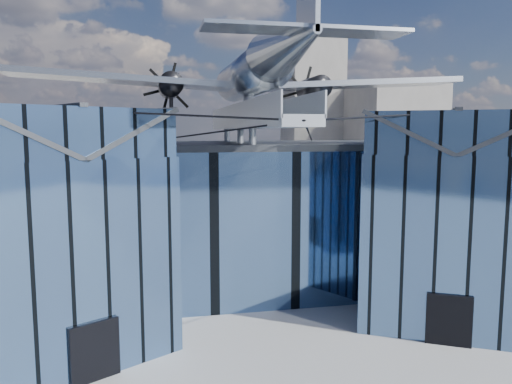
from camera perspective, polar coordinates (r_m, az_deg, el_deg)
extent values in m
plane|color=gray|center=(28.64, 0.87, -14.94)|extent=(120.00, 120.00, 0.00)
cube|color=#4C6E9C|center=(35.90, -2.34, -2.56)|extent=(28.00, 14.00, 9.50)
cube|color=#2A2D32|center=(35.42, -2.38, 5.36)|extent=(28.00, 14.00, 0.40)
cube|color=#4C6E9C|center=(26.00, -21.93, -6.75)|extent=(11.79, 11.43, 9.50)
cube|color=#4C6E9C|center=(25.31, -22.53, 6.25)|extent=(11.56, 11.20, 2.20)
cube|color=#2A2D32|center=(26.15, -17.86, 6.45)|extent=(7.98, 9.23, 2.40)
cube|color=#2A2D32|center=(25.33, -22.65, 8.85)|extent=(4.30, 7.10, 0.18)
cube|color=black|center=(23.49, -17.95, -16.93)|extent=(2.03, 1.32, 2.60)
cube|color=black|center=(27.80, -13.16, -5.55)|extent=(0.34, 0.34, 9.50)
cube|color=#4C6E9C|center=(30.44, 21.05, -4.75)|extent=(11.79, 11.43, 9.50)
cube|color=#4C6E9C|center=(29.85, 21.54, 6.32)|extent=(11.56, 11.20, 2.20)
cube|color=#2A2D32|center=(29.80, 17.20, 6.49)|extent=(7.98, 9.23, 2.40)
cube|color=#2A2D32|center=(30.07, 25.85, 6.11)|extent=(7.98, 9.23, 2.40)
cube|color=#2A2D32|center=(29.87, 21.64, 8.52)|extent=(4.30, 7.10, 0.18)
cube|color=black|center=(27.46, 21.18, -13.50)|extent=(2.03, 1.32, 2.60)
cube|color=black|center=(30.50, 12.56, -4.43)|extent=(0.34, 0.34, 9.50)
cube|color=#9BA1A8|center=(30.00, -0.60, 7.76)|extent=(1.80, 21.00, 0.50)
cube|color=#9BA1A8|center=(29.85, -2.32, 9.00)|extent=(0.08, 21.00, 1.10)
cube|color=#9BA1A8|center=(30.21, 1.09, 8.98)|extent=(0.08, 21.00, 1.10)
cylinder|color=#9BA1A8|center=(39.36, -3.37, 6.57)|extent=(0.44, 0.44, 1.35)
cylinder|color=#9BA1A8|center=(33.44, -1.80, 6.51)|extent=(0.44, 0.44, 1.35)
cylinder|color=#9BA1A8|center=(29.51, -0.41, 6.46)|extent=(0.44, 0.44, 1.35)
cylinder|color=#9BA1A8|center=(30.52, -0.80, 9.53)|extent=(0.70, 0.70, 1.40)
cylinder|color=black|center=(21.92, -10.31, 8.72)|extent=(10.55, 6.08, 0.69)
cylinder|color=black|center=(24.62, 15.21, 8.39)|extent=(10.55, 6.08, 0.69)
cylinder|color=black|center=(27.56, -5.93, 6.65)|extent=(6.09, 17.04, 1.19)
cylinder|color=black|center=(28.83, 6.09, 6.66)|extent=(6.09, 17.04, 1.19)
cylinder|color=#A1A6AD|center=(30.67, -0.80, 13.17)|extent=(2.50, 11.00, 2.50)
sphere|color=#A1A6AD|center=(36.05, -2.55, 12.23)|extent=(2.50, 2.50, 2.50)
cube|color=black|center=(35.14, -2.28, 13.50)|extent=(1.60, 1.40, 0.50)
cone|color=#A1A6AD|center=(22.03, 3.97, 16.39)|extent=(2.50, 7.00, 2.50)
cube|color=#A1A6AD|center=(20.00, 5.80, 17.93)|extent=(8.00, 1.80, 0.14)
cube|color=#A1A6AD|center=(31.06, -14.25, 12.32)|extent=(14.00, 3.20, 1.08)
cylinder|color=black|center=(31.65, -9.76, 11.88)|extent=(1.44, 3.20, 1.44)
cone|color=black|center=(33.44, -9.89, 11.60)|extent=(0.70, 0.70, 0.70)
cube|color=black|center=(33.59, -9.90, 11.58)|extent=(1.05, 0.06, 3.33)
cube|color=black|center=(33.59, -9.90, 11.58)|extent=(2.53, 0.06, 2.53)
cube|color=black|center=(33.59, -9.90, 11.58)|extent=(3.33, 0.06, 1.05)
cylinder|color=black|center=(30.97, -9.67, 9.72)|extent=(0.24, 0.24, 1.75)
cube|color=#A1A6AD|center=(33.65, 10.89, 11.98)|extent=(14.00, 3.20, 1.08)
cylinder|color=black|center=(33.34, 6.59, 11.68)|extent=(1.44, 3.20, 1.44)
cone|color=black|center=(35.05, 5.63, 11.45)|extent=(0.70, 0.70, 0.70)
cube|color=black|center=(35.19, 5.55, 11.44)|extent=(1.05, 0.06, 3.33)
cube|color=black|center=(35.19, 5.55, 11.44)|extent=(2.53, 0.06, 2.53)
cube|color=black|center=(35.19, 5.55, 11.44)|extent=(3.33, 0.06, 1.05)
cylinder|color=black|center=(32.69, 6.90, 9.61)|extent=(0.24, 0.24, 1.75)
cube|color=gray|center=(83.10, 15.19, 5.56)|extent=(12.00, 14.00, 18.00)
cube|color=gray|center=(82.19, -21.94, 3.89)|extent=(14.00, 10.00, 14.00)
cube|color=gray|center=(88.47, 6.43, 8.41)|extent=(9.00, 9.00, 26.00)
cylinder|color=black|center=(52.24, 25.03, -4.22)|extent=(0.34, 0.34, 2.30)
sphere|color=#234819|center=(51.91, 25.15, -1.99)|extent=(3.24, 3.24, 3.01)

